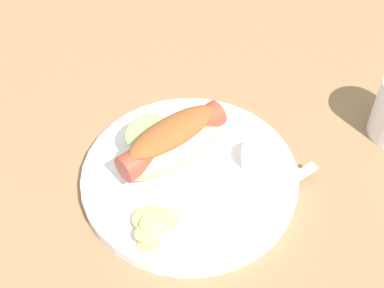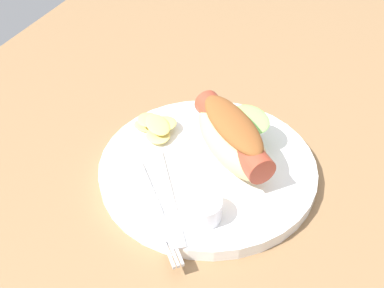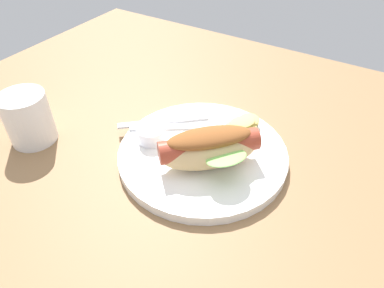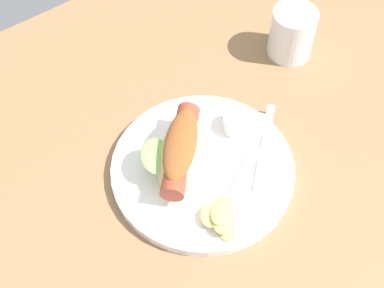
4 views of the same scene
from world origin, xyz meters
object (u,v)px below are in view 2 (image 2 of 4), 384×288
Objects in this scene: hot_dog at (232,136)px; chips_pile at (156,125)px; fork at (155,208)px; knife at (167,196)px; plate at (207,168)px; sauce_ramekin at (202,209)px.

hot_dog is 10.93cm from chips_pile.
fork is 2.20cm from knife.
fork is at bearing -69.07° from hot_dog.
chips_pile is at bearing 176.72° from knife.
sauce_ramekin is (8.27, 2.40, 2.02)cm from plate.
hot_dog is at bearing 114.44° from fork.
plate is 8.85cm from sauce_ramekin.
fork reaches higher than plate.
plate is 3.95× the size of chips_pile.
chips_pile is at bearing 162.41° from fork.
sauce_ramekin is (10.60, 0.13, -2.01)cm from hot_dog.
knife is 2.24× the size of chips_pile.
fork is (9.18, -2.87, 1.00)cm from plate.
plate is at bearing 68.49° from chips_pile.
sauce_ramekin is 15.83cm from chips_pile.
knife reaches higher than plate.
plate is at bearing -163.79° from sauce_ramekin.
plate is 1.84× the size of hot_dog.
chips_pile is at bearing -111.51° from plate.
chips_pile reaches higher than knife.
sauce_ramekin reaches higher than fork.
chips_pile is (-10.34, -6.03, 0.87)cm from knife.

